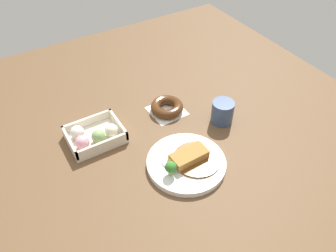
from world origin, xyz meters
name	(u,v)px	position (x,y,z in m)	size (l,w,h in m)	color
ground_plane	(153,150)	(0.00, 0.00, 0.00)	(1.60, 1.60, 0.00)	brown
curry_plate	(187,162)	(0.06, -0.10, 0.01)	(0.23, 0.23, 0.06)	white
donut_box	(94,136)	(-0.14, 0.13, 0.02)	(0.17, 0.14, 0.06)	beige
chocolate_ring_donut	(167,107)	(0.13, 0.14, 0.02)	(0.12, 0.12, 0.04)	white
coffee_mug	(223,112)	(0.27, 0.00, 0.04)	(0.07, 0.07, 0.08)	#33476B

